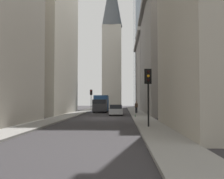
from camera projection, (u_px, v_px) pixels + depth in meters
The scene contains 13 objects.
ground_plane at pixel (102, 118), 29.16m from camera, with size 135.00×135.00×0.00m, color #302D30.
sidewalk_right at pixel (62, 118), 29.35m from camera, with size 90.00×2.20×0.14m, color gray.
sidewalk_left at pixel (143, 118), 28.96m from camera, with size 90.00×2.20×0.14m, color gray.
building_left_midfar at pixel (178, 48), 39.29m from camera, with size 18.54×10.50×19.60m.
building_left_far at pixel (160, 68), 58.83m from camera, with size 19.58×10.50×18.46m.
building_right_midfar at pixel (35, 44), 38.65m from camera, with size 15.56×10.00×20.66m.
church_spire at pixel (112, 35), 69.18m from camera, with size 5.39×5.39×36.59m.
delivery_truck at pixel (101, 104), 44.56m from camera, with size 6.46×2.25×2.84m.
sedan_silver at pixel (116, 110), 35.77m from camera, with size 4.30×1.78×1.42m.
traffic_light_foreground at pixel (148, 84), 18.90m from camera, with size 0.43×0.52×4.16m.
traffic_light_midblock at pixel (91, 95), 54.44m from camera, with size 0.43×0.52×4.08m.
pedestrian at pixel (136, 107), 38.83m from camera, with size 0.26×0.44×1.70m.
discarded_bottle at pixel (135, 116), 29.72m from camera, with size 0.07×0.07×0.27m.
Camera 1 is at (-29.19, -2.39, 2.01)m, focal length 42.21 mm.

